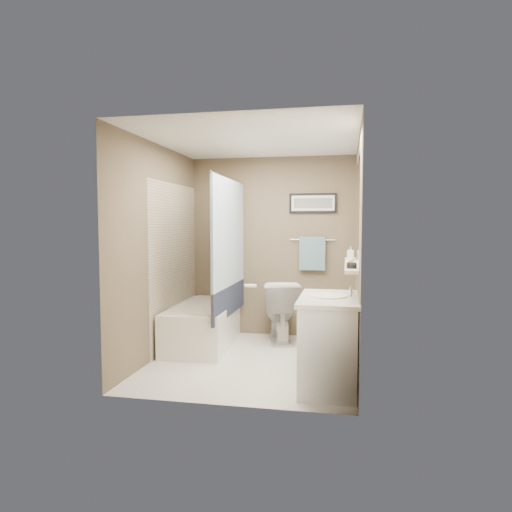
% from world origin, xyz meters
% --- Properties ---
extents(ground, '(2.50, 2.50, 0.00)m').
position_xyz_m(ground, '(0.00, 0.00, 0.00)').
color(ground, silver).
rests_on(ground, ground).
extents(ceiling, '(2.20, 2.50, 0.04)m').
position_xyz_m(ceiling, '(0.00, 0.00, 2.38)').
color(ceiling, white).
rests_on(ceiling, wall_back).
extents(wall_back, '(2.20, 0.04, 2.40)m').
position_xyz_m(wall_back, '(0.00, 1.23, 1.20)').
color(wall_back, brown).
rests_on(wall_back, ground).
extents(wall_front, '(2.20, 0.04, 2.40)m').
position_xyz_m(wall_front, '(0.00, -1.23, 1.20)').
color(wall_front, brown).
rests_on(wall_front, ground).
extents(wall_left, '(0.04, 2.50, 2.40)m').
position_xyz_m(wall_left, '(-1.08, 0.00, 1.20)').
color(wall_left, brown).
rests_on(wall_left, ground).
extents(wall_right, '(0.04, 2.50, 2.40)m').
position_xyz_m(wall_right, '(1.08, 0.00, 1.20)').
color(wall_right, brown).
rests_on(wall_right, ground).
extents(tile_surround, '(0.02, 1.55, 2.00)m').
position_xyz_m(tile_surround, '(-1.09, 0.50, 1.00)').
color(tile_surround, '#C5B195').
rests_on(tile_surround, wall_left).
extents(curtain_rod, '(0.02, 1.55, 0.02)m').
position_xyz_m(curtain_rod, '(-0.40, 0.50, 2.05)').
color(curtain_rod, silver).
rests_on(curtain_rod, wall_left).
extents(curtain_upper, '(0.03, 1.45, 1.28)m').
position_xyz_m(curtain_upper, '(-0.40, 0.50, 1.40)').
color(curtain_upper, silver).
rests_on(curtain_upper, curtain_rod).
extents(curtain_lower, '(0.03, 1.45, 0.36)m').
position_xyz_m(curtain_lower, '(-0.40, 0.50, 0.58)').
color(curtain_lower, '#222B40').
rests_on(curtain_lower, curtain_rod).
extents(mirror, '(0.02, 1.60, 1.00)m').
position_xyz_m(mirror, '(1.09, -0.15, 1.62)').
color(mirror, silver).
rests_on(mirror, wall_right).
extents(shelf, '(0.12, 1.60, 0.03)m').
position_xyz_m(shelf, '(1.04, -0.15, 1.10)').
color(shelf, silver).
rests_on(shelf, wall_right).
extents(towel_bar, '(0.60, 0.02, 0.02)m').
position_xyz_m(towel_bar, '(0.55, 1.22, 1.30)').
color(towel_bar, silver).
rests_on(towel_bar, wall_back).
extents(towel, '(0.34, 0.05, 0.44)m').
position_xyz_m(towel, '(0.55, 1.20, 1.12)').
color(towel, '#83B0BF').
rests_on(towel, towel_bar).
extents(art_frame, '(0.62, 0.02, 0.26)m').
position_xyz_m(art_frame, '(0.55, 1.23, 1.78)').
color(art_frame, black).
rests_on(art_frame, wall_back).
extents(art_mat, '(0.56, 0.00, 0.20)m').
position_xyz_m(art_mat, '(0.55, 1.22, 1.78)').
color(art_mat, white).
rests_on(art_mat, art_frame).
extents(art_image, '(0.50, 0.00, 0.13)m').
position_xyz_m(art_image, '(0.55, 1.22, 1.78)').
color(art_image, '#595959').
rests_on(art_image, art_mat).
extents(door, '(0.80, 0.02, 2.00)m').
position_xyz_m(door, '(0.55, -1.24, 1.00)').
color(door, silver).
rests_on(door, wall_front).
extents(door_handle, '(0.10, 0.02, 0.02)m').
position_xyz_m(door_handle, '(0.22, -1.19, 1.00)').
color(door_handle, silver).
rests_on(door_handle, door).
extents(bathtub, '(0.78, 1.54, 0.50)m').
position_xyz_m(bathtub, '(-0.75, 0.56, 0.25)').
color(bathtub, white).
rests_on(bathtub, ground).
extents(tub_rim, '(0.56, 1.36, 0.02)m').
position_xyz_m(tub_rim, '(-0.75, 0.56, 0.50)').
color(tub_rim, white).
rests_on(tub_rim, bathtub).
extents(toilet, '(0.62, 0.86, 0.79)m').
position_xyz_m(toilet, '(0.16, 0.92, 0.40)').
color(toilet, silver).
rests_on(toilet, ground).
extents(vanity, '(0.52, 0.91, 0.80)m').
position_xyz_m(vanity, '(0.85, -0.63, 0.40)').
color(vanity, white).
rests_on(vanity, ground).
extents(countertop, '(0.54, 0.96, 0.04)m').
position_xyz_m(countertop, '(0.84, -0.63, 0.82)').
color(countertop, beige).
rests_on(countertop, vanity).
extents(sink_basin, '(0.34, 0.34, 0.01)m').
position_xyz_m(sink_basin, '(0.83, -0.63, 0.85)').
color(sink_basin, white).
rests_on(sink_basin, countertop).
extents(faucet_spout, '(0.02, 0.02, 0.10)m').
position_xyz_m(faucet_spout, '(1.03, -0.63, 0.89)').
color(faucet_spout, silver).
rests_on(faucet_spout, countertop).
extents(faucet_knob, '(0.05, 0.05, 0.05)m').
position_xyz_m(faucet_knob, '(1.03, -0.53, 0.87)').
color(faucet_knob, silver).
rests_on(faucet_knob, countertop).
extents(candle_bowl_near, '(0.09, 0.09, 0.04)m').
position_xyz_m(candle_bowl_near, '(1.04, -0.73, 1.14)').
color(candle_bowl_near, black).
rests_on(candle_bowl_near, shelf).
extents(candle_bowl_far, '(0.09, 0.09, 0.04)m').
position_xyz_m(candle_bowl_far, '(1.04, -0.59, 1.14)').
color(candle_bowl_far, black).
rests_on(candle_bowl_far, shelf).
extents(hair_brush_front, '(0.06, 0.22, 0.04)m').
position_xyz_m(hair_brush_front, '(1.04, -0.28, 1.14)').
color(hair_brush_front, orange).
rests_on(hair_brush_front, shelf).
extents(pink_comb, '(0.03, 0.16, 0.01)m').
position_xyz_m(pink_comb, '(1.04, 0.07, 1.12)').
color(pink_comb, pink).
rests_on(pink_comb, shelf).
extents(glass_jar, '(0.08, 0.08, 0.10)m').
position_xyz_m(glass_jar, '(1.04, 0.41, 1.17)').
color(glass_jar, silver).
rests_on(glass_jar, shelf).
extents(soap_bottle, '(0.07, 0.07, 0.15)m').
position_xyz_m(soap_bottle, '(1.04, 0.26, 1.19)').
color(soap_bottle, '#999999').
rests_on(soap_bottle, shelf).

